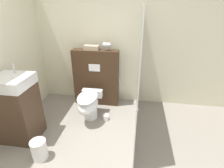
# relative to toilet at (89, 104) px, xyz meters

# --- Properties ---
(wall_back) EXTENTS (8.00, 0.06, 2.50)m
(wall_back) POSITION_rel_toilet_xyz_m (0.26, 0.83, 0.94)
(wall_back) COLOR beige
(wall_back) RESTS_ON ground_plane
(partition_panel) EXTENTS (0.90, 0.22, 1.14)m
(partition_panel) POSITION_rel_toilet_xyz_m (0.00, 0.60, 0.26)
(partition_panel) COLOR #3D2819
(partition_panel) RESTS_ON ground_plane
(shower_glass) EXTENTS (0.04, 1.82, 1.93)m
(shower_glass) POSITION_rel_toilet_xyz_m (0.84, -0.11, 0.65)
(shower_glass) COLOR silver
(shower_glass) RESTS_ON ground_plane
(toilet) EXTENTS (0.38, 0.65, 0.51)m
(toilet) POSITION_rel_toilet_xyz_m (0.00, 0.00, 0.00)
(toilet) COLOR white
(toilet) RESTS_ON ground_plane
(sink_vanity) EXTENTS (0.53, 0.48, 1.18)m
(sink_vanity) POSITION_rel_toilet_xyz_m (-0.91, -0.61, 0.21)
(sink_vanity) COLOR #473323
(sink_vanity) RESTS_ON ground_plane
(hair_drier) EXTENTS (0.16, 0.09, 0.14)m
(hair_drier) POSITION_rel_toilet_xyz_m (0.23, 0.60, 0.93)
(hair_drier) COLOR #B7B7BC
(hair_drier) RESTS_ON partition_panel
(folded_towel) EXTENTS (0.28, 0.15, 0.08)m
(folded_towel) POSITION_rel_toilet_xyz_m (-0.06, 0.60, 0.87)
(folded_towel) COLOR tan
(folded_towel) RESTS_ON partition_panel
(spare_toilet_roll) EXTENTS (0.11, 0.11, 0.09)m
(spare_toilet_roll) POSITION_rel_toilet_xyz_m (0.30, 0.02, -0.26)
(spare_toilet_roll) COLOR white
(spare_toilet_roll) RESTS_ON ground_plane
(waste_bin) EXTENTS (0.21, 0.21, 0.29)m
(waste_bin) POSITION_rel_toilet_xyz_m (-0.43, -0.98, -0.16)
(waste_bin) COLOR silver
(waste_bin) RESTS_ON ground_plane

